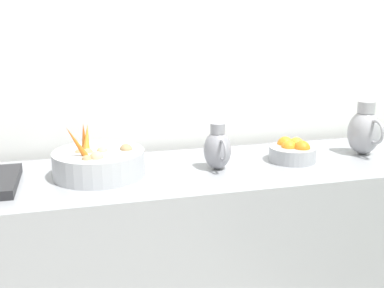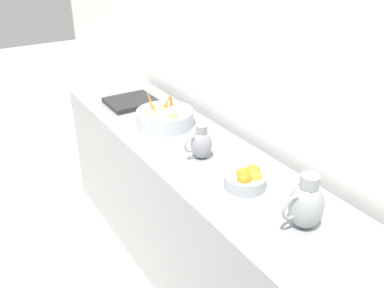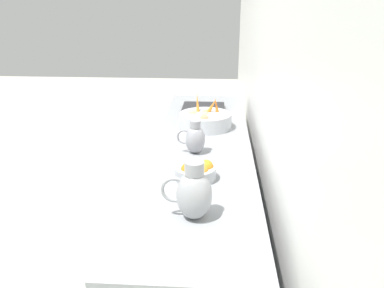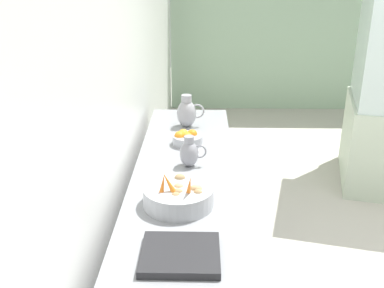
% 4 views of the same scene
% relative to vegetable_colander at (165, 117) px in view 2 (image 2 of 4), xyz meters
% --- Properties ---
extents(tile_wall_left, '(0.10, 7.58, 3.00)m').
position_rel_vegetable_colander_xyz_m(tile_wall_left, '(-0.41, 0.84, 0.51)').
color(tile_wall_left, white).
rests_on(tile_wall_left, ground_plane).
extents(prep_counter, '(0.63, 2.65, 0.94)m').
position_rel_vegetable_colander_xyz_m(prep_counter, '(0.01, 0.34, -0.52)').
color(prep_counter, gray).
rests_on(prep_counter, ground_plane).
extents(vegetable_colander, '(0.37, 0.37, 0.23)m').
position_rel_vegetable_colander_xyz_m(vegetable_colander, '(0.00, 0.00, 0.00)').
color(vegetable_colander, '#ADAFB5').
rests_on(vegetable_colander, prep_counter).
extents(orange_bowl, '(0.21, 0.21, 0.10)m').
position_rel_vegetable_colander_xyz_m(orange_bowl, '(0.01, 0.86, -0.01)').
color(orange_bowl, '#9EA0A5').
rests_on(orange_bowl, prep_counter).
extents(metal_pitcher_tall, '(0.21, 0.15, 0.25)m').
position_rel_vegetable_colander_xyz_m(metal_pitcher_tall, '(0.00, 1.24, 0.06)').
color(metal_pitcher_tall, '#939399').
rests_on(metal_pitcher_tall, prep_counter).
extents(metal_pitcher_short, '(0.17, 0.12, 0.20)m').
position_rel_vegetable_colander_xyz_m(metal_pitcher_short, '(0.04, 0.49, 0.04)').
color(metal_pitcher_short, gray).
rests_on(metal_pitcher_short, prep_counter).
extents(counter_sink_basin, '(0.34, 0.30, 0.04)m').
position_rel_vegetable_colander_xyz_m(counter_sink_basin, '(0.03, -0.46, -0.04)').
color(counter_sink_basin, '#232326').
rests_on(counter_sink_basin, prep_counter).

